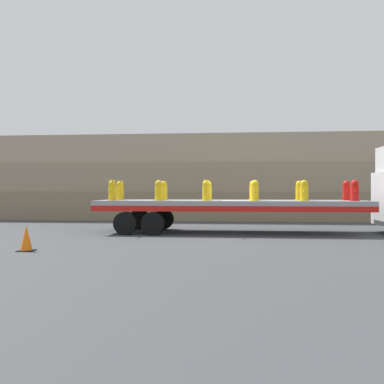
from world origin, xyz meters
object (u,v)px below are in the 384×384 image
(fire_hydrant_yellow_near_0, at_px, (112,191))
(fire_hydrant_yellow_far_3, at_px, (253,191))
(fire_hydrant_yellow_near_2, at_px, (206,191))
(fire_hydrant_yellow_far_2, at_px, (208,191))
(fire_hydrant_yellow_far_4, at_px, (299,191))
(fire_hydrant_yellow_far_0, at_px, (120,191))
(fire_hydrant_red_far_5, at_px, (347,191))
(fire_hydrant_yellow_far_1, at_px, (164,191))
(fire_hydrant_yellow_near_1, at_px, (159,191))
(fire_hydrant_yellow_near_3, at_px, (255,191))
(traffic_cone, at_px, (26,238))
(fire_hydrant_red_near_5, at_px, (355,191))
(flatbed_trailer, at_px, (217,206))
(fire_hydrant_yellow_near_4, at_px, (304,191))

(fire_hydrant_yellow_near_0, bearing_deg, fire_hydrant_yellow_far_3, 11.92)
(fire_hydrant_yellow_near_0, height_order, fire_hydrant_yellow_near_2, same)
(fire_hydrant_yellow_far_2, height_order, fire_hydrant_yellow_far_4, same)
(fire_hydrant_yellow_far_3, xyz_separation_m, fire_hydrant_yellow_far_4, (1.77, 0.00, 0.00))
(fire_hydrant_yellow_far_0, xyz_separation_m, fire_hydrant_yellow_far_3, (5.30, 0.00, 0.00))
(fire_hydrant_yellow_far_4, distance_m, fire_hydrant_red_far_5, 1.77)
(fire_hydrant_yellow_far_2, bearing_deg, fire_hydrant_yellow_far_0, 180.00)
(fire_hydrant_yellow_far_1, bearing_deg, fire_hydrant_yellow_far_0, 180.00)
(fire_hydrant_yellow_near_1, bearing_deg, fire_hydrant_yellow_far_2, 32.35)
(fire_hydrant_yellow_near_2, relative_size, fire_hydrant_yellow_far_3, 1.00)
(fire_hydrant_yellow_near_3, distance_m, fire_hydrant_yellow_far_4, 2.09)
(fire_hydrant_yellow_far_4, distance_m, traffic_cone, 10.06)
(fire_hydrant_yellow_near_0, height_order, fire_hydrant_yellow_far_1, same)
(fire_hydrant_yellow_far_1, distance_m, fire_hydrant_red_near_5, 7.15)
(fire_hydrant_yellow_far_2, xyz_separation_m, fire_hydrant_yellow_far_4, (3.53, 0.00, 0.00))
(fire_hydrant_yellow_far_0, relative_size, fire_hydrant_yellow_near_3, 1.00)
(fire_hydrant_red_near_5, bearing_deg, fire_hydrant_yellow_far_2, 168.08)
(fire_hydrant_yellow_near_0, distance_m, fire_hydrant_yellow_far_0, 1.12)
(fire_hydrant_yellow_far_1, xyz_separation_m, fire_hydrant_red_near_5, (7.07, -1.12, 0.00))
(fire_hydrant_yellow_near_1, bearing_deg, fire_hydrant_yellow_far_3, 17.57)
(fire_hydrant_yellow_far_2, xyz_separation_m, fire_hydrant_yellow_far_3, (1.77, 0.00, 0.00))
(fire_hydrant_yellow_near_2, bearing_deg, fire_hydrant_yellow_far_4, 17.57)
(fire_hydrant_yellow_far_1, bearing_deg, fire_hydrant_yellow_far_4, 0.00)
(fire_hydrant_yellow_near_3, bearing_deg, fire_hydrant_red_near_5, 0.00)
(fire_hydrant_yellow_far_4, relative_size, traffic_cone, 1.11)
(fire_hydrant_red_near_5, bearing_deg, fire_hydrant_yellow_far_4, 147.65)
(fire_hydrant_yellow_far_0, distance_m, fire_hydrant_yellow_far_2, 3.53)
(fire_hydrant_red_far_5, distance_m, traffic_cone, 11.52)
(fire_hydrant_yellow_near_0, distance_m, traffic_cone, 5.11)
(fire_hydrant_yellow_near_2, bearing_deg, fire_hydrant_yellow_far_2, 90.00)
(fire_hydrant_yellow_near_0, bearing_deg, fire_hydrant_red_far_5, 7.22)
(fire_hydrant_yellow_far_4, distance_m, fire_hydrant_red_near_5, 2.09)
(fire_hydrant_yellow_near_2, relative_size, fire_hydrant_red_near_5, 1.00)
(flatbed_trailer, bearing_deg, fire_hydrant_yellow_near_0, -171.89)
(fire_hydrant_yellow_far_4, bearing_deg, fire_hydrant_yellow_near_1, -168.08)
(fire_hydrant_yellow_near_3, height_order, fire_hydrant_red_near_5, same)
(fire_hydrant_yellow_near_4, height_order, fire_hydrant_yellow_far_4, same)
(fire_hydrant_yellow_far_1, height_order, fire_hydrant_yellow_far_2, same)
(flatbed_trailer, xyz_separation_m, fire_hydrant_yellow_far_4, (3.14, 0.56, 0.57))
(flatbed_trailer, xyz_separation_m, fire_hydrant_yellow_near_0, (-3.92, -0.56, 0.57))
(fire_hydrant_yellow_near_0, height_order, traffic_cone, fire_hydrant_yellow_near_0)
(fire_hydrant_yellow_far_4, xyz_separation_m, traffic_cone, (-8.00, -5.98, -1.26))
(fire_hydrant_yellow_near_1, relative_size, fire_hydrant_yellow_near_2, 1.00)
(flatbed_trailer, xyz_separation_m, fire_hydrant_yellow_near_1, (-2.16, -0.56, 0.57))
(fire_hydrant_yellow_near_3, distance_m, fire_hydrant_yellow_near_4, 1.77)
(fire_hydrant_yellow_far_2, height_order, fire_hydrant_yellow_near_3, same)
(fire_hydrant_yellow_near_4, height_order, fire_hydrant_red_near_5, same)
(fire_hydrant_red_near_5, distance_m, fire_hydrant_red_far_5, 1.12)
(fire_hydrant_yellow_near_3, relative_size, fire_hydrant_red_near_5, 1.00)
(fire_hydrant_yellow_near_4, bearing_deg, fire_hydrant_yellow_far_3, 147.65)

